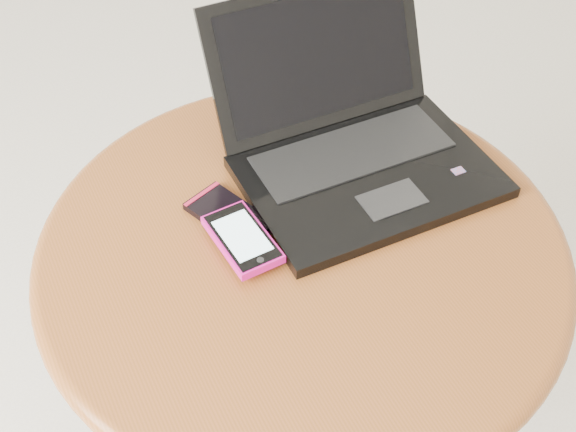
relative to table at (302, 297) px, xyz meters
name	(u,v)px	position (x,y,z in m)	size (l,w,h in m)	color
table	(302,297)	(0.00, 0.00, 0.00)	(0.68, 0.68, 0.54)	brown
laptop	(353,141)	(0.13, 0.10, 0.15)	(0.33, 0.32, 0.20)	black
phone_black	(229,215)	(-0.07, 0.07, 0.12)	(0.10, 0.13, 0.01)	black
phone_pink	(242,239)	(-0.07, 0.02, 0.13)	(0.07, 0.11, 0.01)	#CF1185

